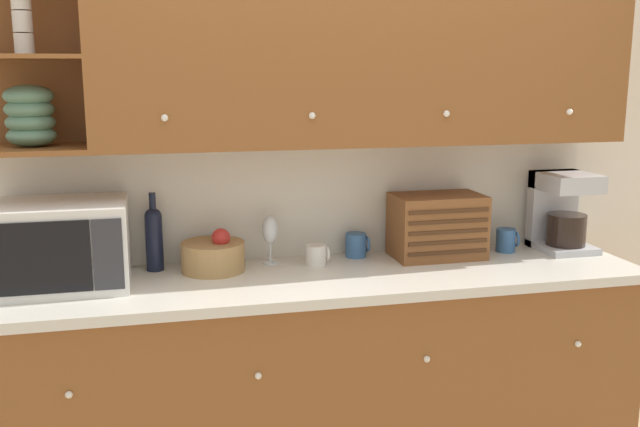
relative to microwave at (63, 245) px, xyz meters
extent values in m
cube|color=silver|center=(1.01, 0.27, 0.24)|extent=(5.03, 0.06, 2.60)
cube|color=brown|center=(1.01, -0.06, -0.63)|extent=(2.63, 0.60, 0.86)
cube|color=silver|center=(1.01, -0.07, -0.18)|extent=(2.65, 0.63, 0.04)
sphere|color=white|center=(0.03, -0.37, -0.44)|extent=(0.03, 0.03, 0.03)
sphere|color=white|center=(0.68, -0.37, -0.44)|extent=(0.03, 0.03, 0.03)
sphere|color=white|center=(1.34, -0.37, -0.44)|extent=(0.03, 0.03, 0.03)
sphere|color=white|center=(2.00, -0.37, -0.44)|extent=(0.03, 0.03, 0.03)
cube|color=silver|center=(1.01, 0.24, 0.09)|extent=(2.63, 0.01, 0.51)
cube|color=brown|center=(1.22, 0.07, 0.71)|extent=(2.21, 0.35, 0.73)
cube|color=brown|center=(-0.09, 0.24, 0.71)|extent=(0.42, 0.02, 0.73)
cube|color=brown|center=(-0.09, 0.07, 0.36)|extent=(0.42, 0.35, 0.02)
cube|color=brown|center=(-0.09, 0.07, 0.70)|extent=(0.42, 0.35, 0.02)
sphere|color=white|center=(0.39, -0.11, 0.48)|extent=(0.03, 0.03, 0.03)
sphere|color=white|center=(0.95, -0.11, 0.48)|extent=(0.03, 0.03, 0.03)
sphere|color=white|center=(1.50, -0.11, 0.48)|extent=(0.03, 0.03, 0.03)
sphere|color=white|center=(2.05, -0.11, 0.48)|extent=(0.03, 0.03, 0.03)
ellipsoid|color=slate|center=(-0.09, 0.07, 0.41)|extent=(0.18, 0.18, 0.08)
ellipsoid|color=slate|center=(-0.09, 0.07, 0.46)|extent=(0.18, 0.18, 0.08)
ellipsoid|color=slate|center=(-0.09, 0.07, 0.51)|extent=(0.18, 0.18, 0.08)
ellipsoid|color=slate|center=(-0.09, 0.07, 0.56)|extent=(0.18, 0.18, 0.08)
cylinder|color=silver|center=(-0.09, 0.07, 0.74)|extent=(0.07, 0.07, 0.08)
cylinder|color=silver|center=(-0.09, 0.07, 0.82)|extent=(0.07, 0.07, 0.08)
cube|color=silver|center=(0.00, 0.00, 0.00)|extent=(0.48, 0.39, 0.33)
cube|color=black|center=(-0.05, -0.19, 0.00)|extent=(0.34, 0.01, 0.26)
cube|color=#2D2D33|center=(0.17, -0.19, 0.00)|extent=(0.11, 0.01, 0.26)
cylinder|color=black|center=(0.34, 0.15, -0.05)|extent=(0.07, 0.07, 0.23)
sphere|color=black|center=(0.34, 0.15, 0.06)|extent=(0.07, 0.07, 0.07)
cylinder|color=black|center=(0.34, 0.15, 0.12)|extent=(0.03, 0.03, 0.08)
cylinder|color=#A87F4C|center=(0.57, 0.08, -0.10)|extent=(0.26, 0.26, 0.12)
sphere|color=red|center=(0.60, 0.06, -0.02)|extent=(0.08, 0.08, 0.08)
cylinder|color=silver|center=(0.82, 0.14, -0.16)|extent=(0.06, 0.06, 0.01)
cylinder|color=silver|center=(0.82, 0.14, -0.12)|extent=(0.01, 0.01, 0.08)
ellipsoid|color=silver|center=(0.82, 0.14, -0.01)|extent=(0.07, 0.07, 0.12)
cylinder|color=silver|center=(1.00, 0.07, -0.12)|extent=(0.09, 0.09, 0.09)
torus|color=silver|center=(1.05, 0.07, -0.12)|extent=(0.01, 0.06, 0.06)
cylinder|color=#38669E|center=(1.21, 0.16, -0.11)|extent=(0.09, 0.09, 0.11)
torus|color=#38669E|center=(1.26, 0.16, -0.11)|extent=(0.01, 0.07, 0.07)
cube|color=brown|center=(1.55, 0.08, -0.02)|extent=(0.39, 0.25, 0.28)
cube|color=#432713|center=(1.55, -0.05, -0.11)|extent=(0.36, 0.01, 0.02)
cube|color=#432713|center=(1.55, -0.05, -0.07)|extent=(0.36, 0.01, 0.02)
cube|color=#432713|center=(1.55, -0.05, -0.02)|extent=(0.36, 0.01, 0.02)
cube|color=#432713|center=(1.55, -0.05, 0.02)|extent=(0.36, 0.01, 0.02)
cube|color=#432713|center=(1.55, -0.05, 0.07)|extent=(0.36, 0.01, 0.02)
cylinder|color=#38669E|center=(1.90, 0.09, -0.11)|extent=(0.09, 0.09, 0.11)
torus|color=#38669E|center=(1.95, 0.09, -0.11)|extent=(0.01, 0.07, 0.07)
cube|color=#B7B7BC|center=(2.17, 0.05, -0.15)|extent=(0.23, 0.27, 0.03)
cylinder|color=black|center=(2.17, 0.03, -0.06)|extent=(0.18, 0.18, 0.14)
cube|color=#B7B7BC|center=(2.17, 0.16, 0.02)|extent=(0.23, 0.06, 0.36)
cube|color=#B7B7BC|center=(2.17, 0.05, 0.15)|extent=(0.23, 0.27, 0.08)
camera|label=1|loc=(0.33, -2.78, 0.65)|focal=40.00mm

